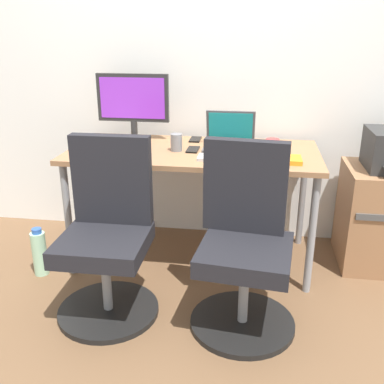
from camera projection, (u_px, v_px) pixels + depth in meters
ground_plane at (193, 256)px, 2.99m from camera, size 5.28×5.28×0.00m
back_wall at (203, 52)px, 2.94m from camera, size 4.40×0.04×2.60m
desk at (193, 160)px, 2.75m from camera, size 1.54×0.73×0.74m
office_chair_left at (108, 237)px, 2.31m from camera, size 0.54×0.54×0.94m
office_chair_right at (245, 247)px, 2.21m from camera, size 0.54×0.54×0.94m
water_bottle_on_floor at (40, 253)px, 2.73m from camera, size 0.09×0.09×0.31m
desktop_monitor at (133, 102)px, 2.91m from camera, size 0.48×0.18×0.43m
open_laptop at (229, 139)px, 2.76m from camera, size 0.31×0.28×0.22m
keyboard_by_monitor at (119, 144)px, 2.82m from camera, size 0.34×0.12×0.02m
keyboard_by_laptop at (227, 158)px, 2.52m from camera, size 0.34×0.12×0.02m
mouse_by_monitor at (111, 153)px, 2.59m from camera, size 0.06×0.10×0.03m
mouse_by_laptop at (110, 148)px, 2.70m from camera, size 0.06×0.10×0.03m
coffee_mug at (272, 146)px, 2.62m from camera, size 0.08×0.08×0.09m
pen_cup at (176, 142)px, 2.69m from camera, size 0.07×0.07×0.10m
phone_near_monitor at (195, 139)px, 2.96m from camera, size 0.07×0.14×0.01m
phone_near_laptop at (193, 150)px, 2.71m from camera, size 0.07×0.14×0.01m
notebook at (282, 159)px, 2.48m from camera, size 0.21×0.15×0.03m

